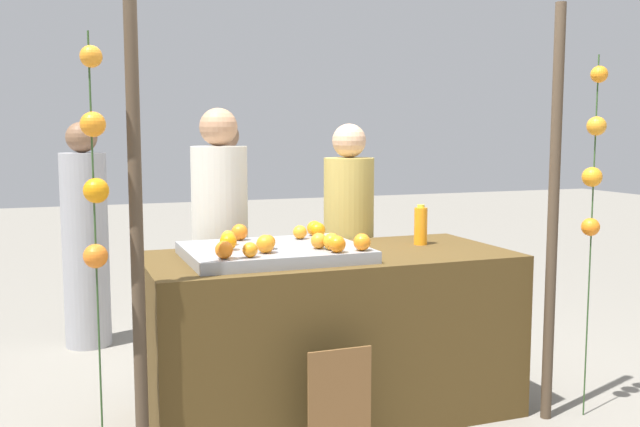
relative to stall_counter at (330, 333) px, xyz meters
The scene contains 27 objects.
ground_plane 0.44m from the stall_counter, ahead, with size 24.00×24.00×0.00m, color gray.
stall_counter is the anchor object (origin of this frame).
orange_tray 0.57m from the stall_counter, behind, with size 0.90×0.70×0.06m, color gray.
orange_0 0.79m from the stall_counter, behind, with size 0.09×0.09×0.09m, color orange.
orange_1 0.57m from the stall_counter, 91.20° to the left, with size 0.09×0.09×0.09m, color orange.
orange_2 0.80m from the stall_counter, 150.26° to the right, with size 0.07×0.07×0.07m, color orange.
orange_3 0.66m from the stall_counter, 165.32° to the right, with size 0.07×0.07×0.07m, color orange.
orange_4 0.63m from the stall_counter, 104.94° to the right, with size 0.08×0.08×0.08m, color orange.
orange_5 0.76m from the stall_counter, 169.21° to the left, with size 0.08×0.08×0.08m, color orange.
orange_6 0.60m from the stall_counter, 109.18° to the right, with size 0.09×0.09×0.09m, color orange.
orange_7 0.58m from the stall_counter, 126.60° to the right, with size 0.08×0.08×0.08m, color orange.
orange_8 0.57m from the stall_counter, 122.84° to the left, with size 0.08×0.08×0.08m, color orange.
orange_9 0.62m from the stall_counter, 79.85° to the right, with size 0.09×0.09×0.09m, color orange.
orange_10 0.71m from the stall_counter, 153.97° to the right, with size 0.09×0.09×0.09m, color orange.
orange_11 0.74m from the stall_counter, 150.23° to the left, with size 0.09×0.09×0.09m, color orange.
orange_12 0.89m from the stall_counter, 155.88° to the right, with size 0.08×0.08×0.08m, color orange.
orange_13 0.60m from the stall_counter, 88.09° to the left, with size 0.09×0.09×0.09m, color orange.
juice_bottle 0.82m from the stall_counter, ahead, with size 0.08×0.08×0.23m.
chalkboard_sign 0.67m from the stall_counter, 107.51° to the right, with size 0.31×0.03×0.57m.
vendor_left 0.87m from the stall_counter, 124.19° to the left, with size 0.33×0.33×1.67m.
vendor_right 0.78m from the stall_counter, 59.11° to the left, with size 0.32×0.32×1.58m.
crowd_person_0 1.59m from the stall_counter, 97.86° to the left, with size 0.32×0.32×1.61m.
crowd_person_1 2.14m from the stall_counter, 123.84° to the left, with size 0.32×0.32×1.60m.
canopy_post_left 1.33m from the stall_counter, 155.16° to the right, with size 0.06×0.06×2.18m, color #473828.
canopy_post_right 1.33m from the stall_counter, 24.84° to the right, with size 0.06×0.06×2.18m, color #473828.
garland_strand_left 1.63m from the stall_counter, 156.33° to the right, with size 0.11×0.11×1.92m.
garland_strand_right 1.67m from the stall_counter, 22.73° to the right, with size 0.11×0.11×1.92m.
Camera 1 is at (-1.37, -3.52, 1.53)m, focal length 40.14 mm.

